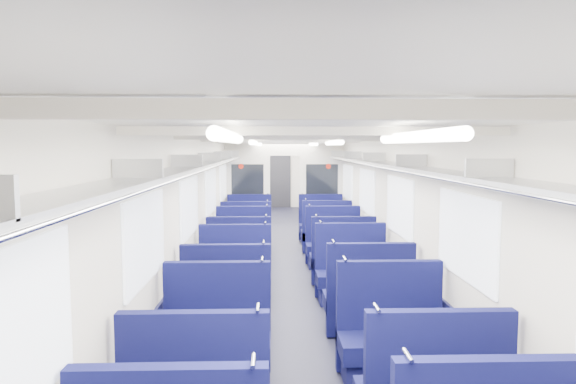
{
  "coord_description": "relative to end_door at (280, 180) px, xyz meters",
  "views": [
    {
      "loc": [
        -0.3,
        -9.51,
        2.2
      ],
      "look_at": [
        0.07,
        2.1,
        1.17
      ],
      "focal_mm": 31.67,
      "sensor_mm": 36.0,
      "label": 1
    }
  ],
  "objects": [
    {
      "name": "seat_15",
      "position": [
        0.83,
        -9.24,
        -0.65
      ],
      "size": [
        1.02,
        0.56,
        1.14
      ],
      "color": "#0E1146",
      "rests_on": "floor"
    },
    {
      "name": "seat_7",
      "position": [
        0.83,
        -13.81,
        -0.65
      ],
      "size": [
        1.02,
        0.56,
        1.14
      ],
      "color": "#0E1146",
      "rests_on": "floor"
    },
    {
      "name": "seat_9",
      "position": [
        0.83,
        -12.62,
        -0.65
      ],
      "size": [
        1.02,
        0.56,
        1.14
      ],
      "color": "#0E1146",
      "rests_on": "floor"
    },
    {
      "name": "seat_19",
      "position": [
        0.83,
        -6.86,
        -0.65
      ],
      "size": [
        1.02,
        0.56,
        1.14
      ],
      "color": "#0E1146",
      "rests_on": "floor"
    },
    {
      "name": "floor",
      "position": [
        0.0,
        -8.94,
        -1.0
      ],
      "size": [
        2.8,
        18.0,
        0.01
      ],
      "primitive_type": "cube",
      "color": "black",
      "rests_on": "ground"
    },
    {
      "name": "ceiling_fittings",
      "position": [
        0.0,
        -9.2,
        1.29
      ],
      "size": [
        2.7,
        16.06,
        0.11
      ],
      "color": "beige",
      "rests_on": "ceiling"
    },
    {
      "name": "luggage_rack_right",
      "position": [
        1.21,
        -8.94,
        0.97
      ],
      "size": [
        0.36,
        17.4,
        0.18
      ],
      "color": "#B2B5BA",
      "rests_on": "wall_right"
    },
    {
      "name": "dado_right",
      "position": [
        1.39,
        -8.94,
        -0.65
      ],
      "size": [
        0.03,
        17.9,
        0.7
      ],
      "primitive_type": "cube",
      "color": "#11123A",
      "rests_on": "floor"
    },
    {
      "name": "end_door",
      "position": [
        0.0,
        0.0,
        0.0
      ],
      "size": [
        0.75,
        0.06,
        2.0
      ],
      "primitive_type": "cube",
      "color": "black",
      "rests_on": "floor"
    },
    {
      "name": "windows",
      "position": [
        0.0,
        -9.4,
        0.42
      ],
      "size": [
        2.78,
        15.6,
        0.75
      ],
      "color": "white",
      "rests_on": "wall_left"
    },
    {
      "name": "bulkhead",
      "position": [
        -0.0,
        -6.5,
        0.23
      ],
      "size": [
        2.8,
        0.1,
        2.35
      ],
      "color": "beige",
      "rests_on": "floor"
    },
    {
      "name": "seat_12",
      "position": [
        -0.83,
        -10.37,
        -0.65
      ],
      "size": [
        1.02,
        0.56,
        1.14
      ],
      "color": "#0E1146",
      "rests_on": "floor"
    },
    {
      "name": "seat_17",
      "position": [
        0.83,
        -7.98,
        -0.65
      ],
      "size": [
        1.02,
        0.56,
        1.14
      ],
      "color": "#0E1146",
      "rests_on": "floor"
    },
    {
      "name": "dado_left",
      "position": [
        -1.39,
        -8.94,
        -0.65
      ],
      "size": [
        0.03,
        17.9,
        0.7
      ],
      "primitive_type": "cube",
      "color": "#11123A",
      "rests_on": "floor"
    },
    {
      "name": "seat_16",
      "position": [
        -0.83,
        -8.13,
        -0.65
      ],
      "size": [
        1.02,
        0.56,
        1.14
      ],
      "color": "#0E1146",
      "rests_on": "floor"
    },
    {
      "name": "seat_11",
      "position": [
        0.83,
        -11.36,
        -0.65
      ],
      "size": [
        1.02,
        0.56,
        1.14
      ],
      "color": "#0E1146",
      "rests_on": "floor"
    },
    {
      "name": "ceiling",
      "position": [
        0.0,
        -8.94,
        1.35
      ],
      "size": [
        2.8,
        18.0,
        0.01
      ],
      "primitive_type": "cube",
      "color": "white",
      "rests_on": "wall_left"
    },
    {
      "name": "seat_18",
      "position": [
        -0.83,
        -6.84,
        -0.65
      ],
      "size": [
        1.02,
        0.56,
        1.14
      ],
      "color": "#0E1146",
      "rests_on": "floor"
    },
    {
      "name": "seat_10",
      "position": [
        -0.83,
        -11.44,
        -0.65
      ],
      "size": [
        1.02,
        0.56,
        1.14
      ],
      "color": "#0E1146",
      "rests_on": "floor"
    },
    {
      "name": "luggage_rack_left",
      "position": [
        -1.21,
        -8.94,
        0.97
      ],
      "size": [
        0.36,
        17.4,
        0.18
      ],
      "color": "#B2B5BA",
      "rests_on": "wall_left"
    },
    {
      "name": "wall_left",
      "position": [
        -1.4,
        -8.94,
        0.18
      ],
      "size": [
        0.02,
        18.0,
        2.35
      ],
      "primitive_type": "cube",
      "color": "beige",
      "rests_on": "floor"
    },
    {
      "name": "wall_right",
      "position": [
        1.4,
        -8.94,
        0.18
      ],
      "size": [
        0.02,
        18.0,
        2.35
      ],
      "primitive_type": "cube",
      "color": "beige",
      "rests_on": "floor"
    },
    {
      "name": "wall_far",
      "position": [
        0.0,
        0.06,
        0.18
      ],
      "size": [
        2.8,
        0.02,
        2.35
      ],
      "primitive_type": "cube",
      "color": "beige",
      "rests_on": "floor"
    },
    {
      "name": "seat_8",
      "position": [
        -0.83,
        -12.64,
        -0.65
      ],
      "size": [
        1.02,
        0.56,
        1.14
      ],
      "color": "#0E1146",
      "rests_on": "floor"
    },
    {
      "name": "seat_13",
      "position": [
        0.83,
        -10.4,
        -0.65
      ],
      "size": [
        1.02,
        0.56,
        1.14
      ],
      "color": "#0E1146",
      "rests_on": "floor"
    },
    {
      "name": "seat_14",
      "position": [
        -0.83,
        -9.22,
        -0.65
      ],
      "size": [
        1.02,
        0.56,
        1.14
      ],
      "color": "#0E1146",
      "rests_on": "floor"
    },
    {
      "name": "seat_6",
      "position": [
        -0.83,
        -13.8,
        -0.65
      ],
      "size": [
        1.02,
        0.56,
        1.14
      ],
      "color": "#0E1146",
      "rests_on": "floor"
    }
  ]
}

